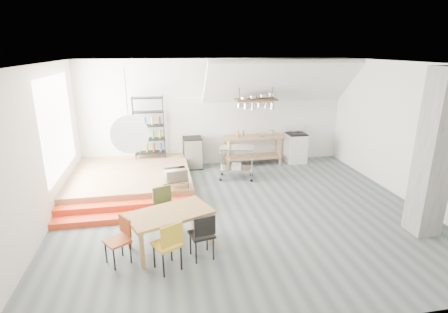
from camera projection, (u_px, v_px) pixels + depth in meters
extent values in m
plane|color=#50595C|center=(242.00, 211.00, 7.79)|extent=(8.00, 8.00, 0.00)
cube|color=silver|center=(216.00, 113.00, 10.60)|extent=(8.00, 0.04, 3.20)
cube|color=silver|center=(38.00, 153.00, 6.60)|extent=(0.04, 7.00, 3.20)
cube|color=silver|center=(412.00, 134.00, 8.02)|extent=(0.04, 7.00, 3.20)
cube|color=white|center=(244.00, 63.00, 6.84)|extent=(8.00, 7.00, 0.02)
cube|color=white|center=(280.00, 82.00, 10.07)|extent=(4.40, 1.44, 1.32)
cube|color=white|center=(58.00, 125.00, 7.95)|extent=(0.02, 2.50, 2.20)
cube|color=#926849|center=(132.00, 179.00, 9.16)|extent=(3.00, 3.00, 0.40)
cube|color=red|center=(126.00, 217.00, 7.37)|extent=(3.00, 0.35, 0.13)
cube|color=red|center=(127.00, 207.00, 7.68)|extent=(3.00, 0.35, 0.27)
cube|color=slate|center=(434.00, 154.00, 6.49)|extent=(0.50, 0.50, 3.20)
cube|color=#926849|center=(253.00, 137.00, 10.68)|extent=(1.80, 0.60, 0.06)
cube|color=#926849|center=(253.00, 157.00, 10.87)|extent=(1.70, 0.55, 0.04)
cube|color=#926849|center=(276.00, 148.00, 11.16)|extent=(0.06, 0.06, 0.86)
cube|color=#926849|center=(225.00, 151.00, 10.87)|extent=(0.06, 0.06, 0.86)
cube|color=#926849|center=(280.00, 152.00, 10.75)|extent=(0.06, 0.06, 0.86)
cube|color=#926849|center=(228.00, 155.00, 10.46)|extent=(0.06, 0.06, 0.86)
cube|color=white|center=(296.00, 148.00, 11.05)|extent=(0.60, 0.60, 0.90)
cube|color=black|center=(296.00, 134.00, 10.91)|extent=(0.58, 0.58, 0.03)
cube|color=white|center=(293.00, 128.00, 11.14)|extent=(0.60, 0.05, 0.25)
cylinder|color=black|center=(299.00, 132.00, 11.06)|extent=(0.18, 0.18, 0.02)
cylinder|color=black|center=(291.00, 132.00, 11.01)|extent=(0.18, 0.18, 0.02)
cylinder|color=black|center=(302.00, 134.00, 10.80)|extent=(0.18, 0.18, 0.02)
cylinder|color=black|center=(294.00, 134.00, 10.75)|extent=(0.18, 0.18, 0.02)
cube|color=#432E1B|center=(256.00, 100.00, 10.14)|extent=(1.20, 0.50, 0.05)
cylinder|color=black|center=(239.00, 80.00, 9.88)|extent=(0.02, 0.02, 1.15)
cylinder|color=black|center=(273.00, 79.00, 10.06)|extent=(0.02, 0.02, 1.15)
cylinder|color=silver|center=(240.00, 105.00, 10.05)|extent=(0.16, 0.16, 0.12)
cylinder|color=silver|center=(246.00, 106.00, 10.09)|extent=(0.20, 0.20, 0.16)
cylinder|color=silver|center=(253.00, 106.00, 10.13)|extent=(0.16, 0.16, 0.20)
cylinder|color=silver|center=(260.00, 105.00, 10.15)|extent=(0.20, 0.20, 0.12)
cylinder|color=silver|center=(266.00, 105.00, 10.19)|extent=(0.16, 0.16, 0.16)
cylinder|color=silver|center=(273.00, 106.00, 10.24)|extent=(0.20, 0.20, 0.20)
cylinder|color=black|center=(164.00, 125.00, 10.29)|extent=(0.02, 0.02, 1.80)
cylinder|color=black|center=(134.00, 127.00, 10.14)|extent=(0.02, 0.02, 1.80)
cylinder|color=black|center=(164.00, 128.00, 9.95)|extent=(0.02, 0.02, 1.80)
cylinder|color=black|center=(134.00, 129.00, 9.81)|extent=(0.02, 0.02, 1.80)
cube|color=black|center=(151.00, 152.00, 10.27)|extent=(0.88, 0.38, 0.02)
cube|color=black|center=(150.00, 139.00, 10.15)|extent=(0.88, 0.38, 0.02)
cube|color=black|center=(149.00, 126.00, 10.03)|extent=(0.88, 0.38, 0.02)
cube|color=black|center=(148.00, 112.00, 9.91)|extent=(0.88, 0.38, 0.02)
cube|color=black|center=(147.00, 98.00, 9.79)|extent=(0.88, 0.38, 0.03)
cylinder|color=#378943|center=(150.00, 148.00, 10.23)|extent=(0.07, 0.07, 0.24)
cylinder|color=olive|center=(150.00, 134.00, 10.11)|extent=(0.07, 0.07, 0.24)
cylinder|color=brown|center=(149.00, 121.00, 9.99)|extent=(0.07, 0.07, 0.24)
cube|color=#926849|center=(176.00, 181.00, 8.08)|extent=(0.60, 0.40, 0.03)
cylinder|color=black|center=(187.00, 181.00, 8.31)|extent=(0.02, 0.02, 0.13)
cylinder|color=black|center=(164.00, 182.00, 8.22)|extent=(0.02, 0.02, 0.13)
cylinder|color=black|center=(188.00, 186.00, 8.00)|extent=(0.02, 0.02, 0.13)
cylinder|color=black|center=(164.00, 188.00, 7.90)|extent=(0.02, 0.02, 0.13)
sphere|color=white|center=(130.00, 134.00, 5.46)|extent=(0.60, 0.60, 0.60)
cube|color=olive|center=(170.00, 214.00, 6.23)|extent=(1.66, 1.30, 0.05)
cube|color=olive|center=(194.00, 215.00, 6.95)|extent=(0.08, 0.08, 0.64)
cube|color=olive|center=(129.00, 232.00, 6.28)|extent=(0.08, 0.08, 0.64)
cube|color=olive|center=(211.00, 229.00, 6.39)|extent=(0.08, 0.08, 0.64)
cube|color=olive|center=(142.00, 251.00, 5.72)|extent=(0.08, 0.08, 0.64)
cube|color=gold|center=(167.00, 244.00, 5.65)|extent=(0.54, 0.54, 0.04)
cube|color=gold|center=(172.00, 235.00, 5.44)|extent=(0.36, 0.21, 0.35)
cylinder|color=black|center=(163.00, 265.00, 5.50)|extent=(0.03, 0.03, 0.44)
cylinder|color=black|center=(181.00, 258.00, 5.69)|extent=(0.03, 0.03, 0.44)
cylinder|color=black|center=(154.00, 256.00, 5.75)|extent=(0.03, 0.03, 0.44)
cylinder|color=black|center=(171.00, 249.00, 5.94)|extent=(0.03, 0.03, 0.44)
cube|color=black|center=(202.00, 234.00, 5.98)|extent=(0.46, 0.46, 0.04)
cube|color=black|center=(205.00, 226.00, 5.75)|extent=(0.37, 0.12, 0.34)
cylinder|color=black|center=(196.00, 252.00, 5.85)|extent=(0.03, 0.03, 0.43)
cylinder|color=black|center=(213.00, 248.00, 5.97)|extent=(0.03, 0.03, 0.43)
cylinder|color=black|center=(190.00, 243.00, 6.13)|extent=(0.03, 0.03, 0.43)
cylinder|color=black|center=(207.00, 240.00, 6.24)|extent=(0.03, 0.03, 0.43)
cube|color=#4C592A|center=(166.00, 210.00, 6.86)|extent=(0.52, 0.52, 0.04)
cube|color=#4C592A|center=(162.00, 195.00, 6.93)|extent=(0.37, 0.18, 0.35)
cylinder|color=black|center=(171.00, 215.00, 7.15)|extent=(0.03, 0.03, 0.44)
cylinder|color=black|center=(156.00, 219.00, 6.98)|extent=(0.03, 0.03, 0.44)
cylinder|color=black|center=(178.00, 221.00, 6.89)|extent=(0.03, 0.03, 0.44)
cylinder|color=black|center=(163.00, 226.00, 6.72)|extent=(0.03, 0.03, 0.44)
cube|color=#AA4318|center=(117.00, 241.00, 5.81)|extent=(0.51, 0.51, 0.04)
cube|color=#AA4318|center=(125.00, 225.00, 5.85)|extent=(0.22, 0.31, 0.32)
cylinder|color=black|center=(131.00, 252.00, 5.87)|extent=(0.03, 0.03, 0.41)
cylinder|color=black|center=(122.00, 246.00, 6.08)|extent=(0.03, 0.03, 0.41)
cylinder|color=black|center=(114.00, 259.00, 5.68)|extent=(0.03, 0.03, 0.41)
cylinder|color=black|center=(106.00, 252.00, 5.88)|extent=(0.03, 0.03, 0.41)
cube|color=silver|center=(237.00, 148.00, 9.48)|extent=(1.01, 0.73, 0.04)
cube|color=silver|center=(236.00, 168.00, 9.66)|extent=(1.01, 0.73, 0.03)
cylinder|color=silver|center=(252.00, 161.00, 9.79)|extent=(0.03, 0.03, 0.87)
sphere|color=black|center=(252.00, 175.00, 9.92)|extent=(0.08, 0.08, 0.08)
cylinder|color=silver|center=(222.00, 160.00, 9.86)|extent=(0.03, 0.03, 0.87)
sphere|color=black|center=(222.00, 174.00, 9.98)|extent=(0.08, 0.08, 0.08)
cylinder|color=silver|center=(252.00, 166.00, 9.37)|extent=(0.03, 0.03, 0.87)
sphere|color=black|center=(251.00, 180.00, 9.49)|extent=(0.08, 0.08, 0.08)
cylinder|color=silver|center=(220.00, 165.00, 9.43)|extent=(0.03, 0.03, 0.87)
sphere|color=black|center=(220.00, 180.00, 9.56)|extent=(0.08, 0.08, 0.08)
cube|color=black|center=(193.00, 153.00, 10.52)|extent=(0.55, 0.55, 0.94)
imported|color=beige|center=(176.00, 175.00, 8.04)|extent=(0.55, 0.43, 0.27)
imported|color=silver|center=(261.00, 135.00, 10.66)|extent=(0.28, 0.28, 0.05)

